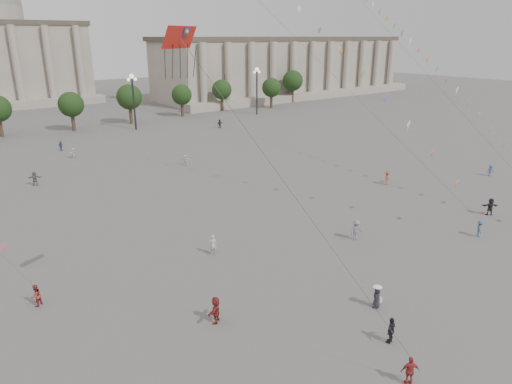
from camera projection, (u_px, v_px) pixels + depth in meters
ground at (373, 331)px, 28.38m from camera, size 360.00×360.00×0.00m
hall_east at (287, 67)px, 139.29m from camera, size 84.00×26.22×17.20m
tree_row at (40, 104)px, 85.05m from camera, size 137.12×5.12×8.00m
lamp_post_mid_east at (133, 92)px, 87.08m from camera, size 2.00×0.90×10.65m
lamp_post_far_east at (257, 82)px, 104.41m from camera, size 2.00×0.90×10.65m
person_crowd_0 at (61, 146)px, 72.80m from camera, size 1.00×0.78×1.59m
person_crowd_3 at (490, 207)px, 46.56m from camera, size 1.64×1.45×1.80m
person_crowd_4 at (73, 153)px, 68.28m from camera, size 1.48×1.30×1.62m
person_crowd_6 at (356, 230)px, 40.86m from camera, size 1.25×0.75×1.90m
person_crowd_7 at (185, 160)px, 64.71m from camera, size 1.33×1.26×1.50m
person_crowd_8 at (387, 178)px, 56.09m from camera, size 1.28×1.04×1.73m
person_crowd_9 at (220, 124)px, 90.75m from camera, size 1.68×0.84×1.73m
person_crowd_12 at (35, 178)px, 55.81m from camera, size 1.74×1.16×1.80m
person_crowd_13 at (213, 245)px, 38.10m from camera, size 0.77×0.68×1.78m
person_crowd_14 at (490, 171)px, 59.56m from camera, size 1.11×0.91×1.50m
tourist_0 at (410, 371)px, 23.83m from camera, size 1.04×0.90×1.68m
tourist_2 at (216, 310)px, 29.03m from camera, size 1.64×1.46×1.80m
tourist_4 at (391, 330)px, 27.10m from camera, size 1.07×0.65×1.70m
kite_flyer_0 at (36, 296)px, 30.81m from camera, size 0.97×0.93×1.59m
kite_flyer_1 at (480, 229)px, 41.54m from camera, size 1.15×1.08×1.56m
hat_person at (377, 297)px, 30.64m from camera, size 0.88×0.77×1.69m
dragon_kite at (183, 56)px, 21.63m from camera, size 4.80×5.50×19.85m
kite_train_east at (402, 37)px, 59.80m from camera, size 16.86×46.63×58.41m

